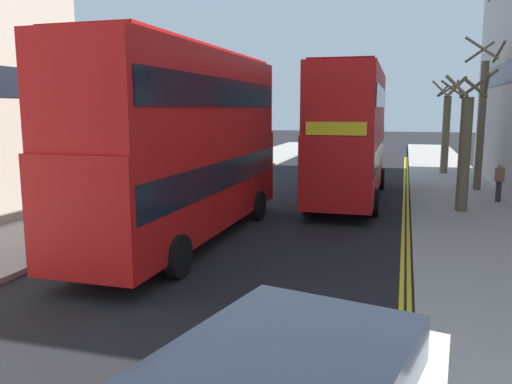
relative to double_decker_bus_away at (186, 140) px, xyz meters
name	(u,v)px	position (x,y,z in m)	size (l,w,h in m)	color
sidewalk_right	(475,229)	(8.55, 3.64, -2.96)	(4.00, 80.00, 0.14)	#9E9991
sidewalk_left	(121,208)	(-4.45, 3.64, -2.96)	(4.00, 80.00, 0.14)	#9E9991
kerb_line_outer	(408,241)	(6.45, 1.64, -3.03)	(0.10, 56.00, 0.01)	yellow
kerb_line_inner	(403,241)	(6.29, 1.64, -3.03)	(0.10, 56.00, 0.01)	yellow
double_decker_bus_away	(186,140)	(0.00, 0.00, 0.00)	(2.86, 10.83, 5.64)	red
double_decker_bus_oncoming	(351,130)	(3.96, 8.42, 0.00)	(2.88, 10.83, 5.64)	red
pedestrian_far	(499,181)	(10.01, 8.80, -2.04)	(0.34, 0.22, 1.62)	#2D2D38
street_tree_near	(465,147)	(8.37, 6.46, -0.50)	(1.86, 1.87, 5.24)	#6B6047
street_tree_mid	(446,130)	(8.52, 18.33, -0.34)	(1.80, 1.82, 5.52)	#6B6047
street_tree_far	(481,120)	(9.59, 12.02, 0.40)	(1.77, 1.92, 7.01)	#6B6047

